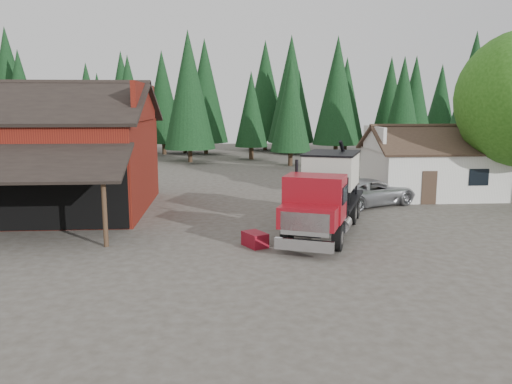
{
  "coord_description": "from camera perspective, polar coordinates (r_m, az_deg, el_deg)",
  "views": [
    {
      "loc": [
        -0.79,
        -18.36,
        5.76
      ],
      "look_at": [
        0.82,
        4.58,
        1.8
      ],
      "focal_mm": 35.0,
      "sensor_mm": 36.0,
      "label": 1
    }
  ],
  "objects": [
    {
      "name": "feed_truck",
      "position": [
        23.21,
        7.98,
        0.17
      ],
      "size": [
        5.63,
        9.38,
        4.12
      ],
      "rotation": [
        0.0,
        0.0,
        -0.38
      ],
      "color": "black",
      "rests_on": "ground"
    },
    {
      "name": "ground",
      "position": [
        19.25,
        -1.5,
        -7.64
      ],
      "size": [
        120.0,
        120.0,
        0.0
      ],
      "primitive_type": "plane",
      "color": "#454036",
      "rests_on": "ground"
    },
    {
      "name": "near_pine_c",
      "position": [
        49.88,
        23.56,
        10.27
      ],
      "size": [
        4.84,
        4.84,
        12.4
      ],
      "color": "#382619",
      "rests_on": "ground"
    },
    {
      "name": "conifer_backdrop",
      "position": [
        60.63,
        -3.28,
        4.3
      ],
      "size": [
        76.0,
        16.0,
        16.0
      ],
      "primitive_type": null,
      "color": "black",
      "rests_on": "ground"
    },
    {
      "name": "near_pine_b",
      "position": [
        48.83,
        4.02,
        9.9
      ],
      "size": [
        3.96,
        3.96,
        10.4
      ],
      "color": "#382619",
      "rests_on": "ground"
    },
    {
      "name": "equip_box",
      "position": [
        20.81,
        -0.12,
        -5.44
      ],
      "size": [
        1.14,
        1.3,
        0.6
      ],
      "primitive_type": "cube",
      "rotation": [
        0.0,
        0.0,
        0.49
      ],
      "color": "maroon",
      "rests_on": "ground"
    },
    {
      "name": "near_pine_d",
      "position": [
        52.48,
        -7.69,
        11.47
      ],
      "size": [
        5.28,
        5.28,
        13.4
      ],
      "color": "#382619",
      "rests_on": "ground"
    },
    {
      "name": "silver_car",
      "position": [
        30.1,
        13.01,
        0.01
      ],
      "size": [
        6.27,
        4.82,
        1.58
      ],
      "primitive_type": "imported",
      "rotation": [
        0.0,
        0.0,
        2.02
      ],
      "color": "#A7AAAF",
      "rests_on": "ground"
    },
    {
      "name": "red_barn",
      "position": [
        30.2,
        -23.8,
        3.11
      ],
      "size": [
        12.8,
        13.63,
        7.18
      ],
      "color": "maroon",
      "rests_on": "ground"
    },
    {
      "name": "farmhouse",
      "position": [
        34.5,
        19.58,
        2.39
      ],
      "size": [
        8.6,
        6.42,
        4.65
      ],
      "color": "silver",
      "rests_on": "ground"
    }
  ]
}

